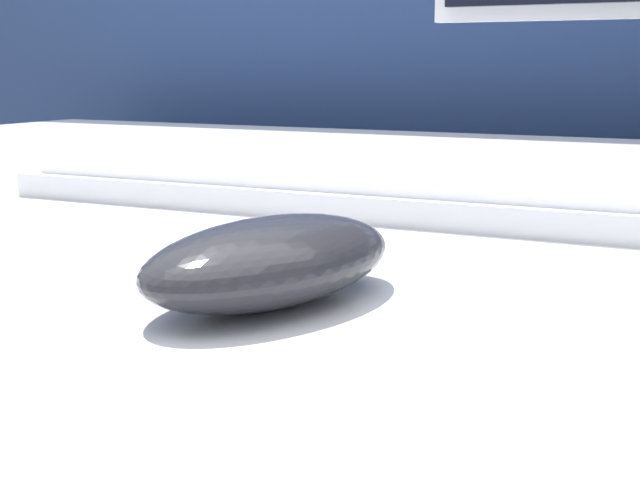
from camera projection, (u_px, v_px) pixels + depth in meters
name	position (u px, v px, depth m)	size (l,w,h in m)	color
partition_panel	(629.00, 157.00, 1.21)	(5.00, 0.03, 1.34)	navy
computer_mouse_near	(277.00, 261.00, 0.34)	(0.09, 0.13, 0.03)	#232328
keyboard	(363.00, 187.00, 0.57)	(0.46, 0.14, 0.02)	silver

